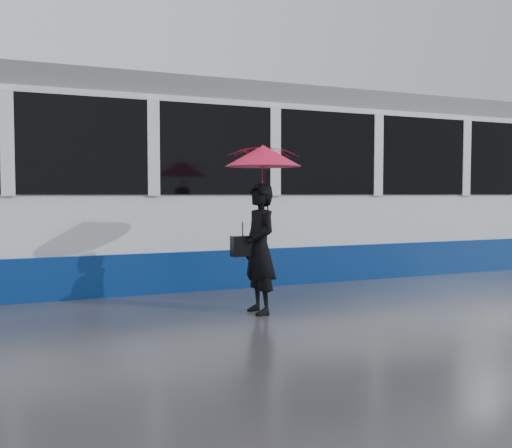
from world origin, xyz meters
name	(u,v)px	position (x,y,z in m)	size (l,w,h in m)	color
ground	(238,305)	(0.00, 0.00, 0.00)	(90.00, 90.00, 0.00)	#2A2B2F
rails	(187,279)	(0.00, 2.50, 0.01)	(34.00, 1.51, 0.02)	#3F3D38
tram	(43,186)	(-2.36, 2.50, 1.64)	(26.00, 2.56, 3.35)	white
woman	(259,249)	(0.04, -0.63, 0.82)	(0.60, 0.39, 1.64)	black
umbrella	(263,171)	(0.09, -0.63, 1.80)	(1.02, 1.02, 1.11)	#E71384
handbag	(243,246)	(-0.18, -0.61, 0.86)	(0.30, 0.14, 0.43)	black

